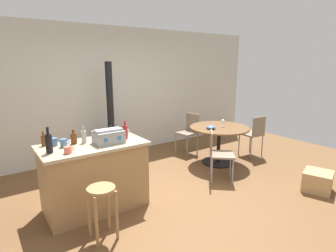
% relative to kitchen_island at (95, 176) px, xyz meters
% --- Properties ---
extents(ground_plane, '(8.80, 8.80, 0.00)m').
position_rel_kitchen_island_xyz_m(ground_plane, '(1.10, -0.37, -0.46)').
color(ground_plane, brown).
extents(back_wall, '(8.00, 0.10, 2.70)m').
position_rel_kitchen_island_xyz_m(back_wall, '(1.10, 2.05, 0.89)').
color(back_wall, beige).
rests_on(back_wall, ground_plane).
extents(kitchen_island, '(1.36, 0.75, 0.92)m').
position_rel_kitchen_island_xyz_m(kitchen_island, '(0.00, 0.00, 0.00)').
color(kitchen_island, '#A37A4C').
rests_on(kitchen_island, ground_plane).
extents(wooden_stool, '(0.31, 0.31, 0.62)m').
position_rel_kitchen_island_xyz_m(wooden_stool, '(-0.18, -0.69, -0.02)').
color(wooden_stool, '#A37A4C').
rests_on(wooden_stool, ground_plane).
extents(dining_table, '(1.15, 1.15, 0.74)m').
position_rel_kitchen_island_xyz_m(dining_table, '(2.63, 0.25, 0.11)').
color(dining_table, black).
rests_on(dining_table, ground_plane).
extents(folding_chair_near, '(0.46, 0.46, 0.87)m').
position_rel_kitchen_island_xyz_m(folding_chair_near, '(2.56, 1.10, 0.05)').
color(folding_chair_near, '#7F705B').
rests_on(folding_chair_near, ground_plane).
extents(folding_chair_far, '(0.56, 0.56, 0.85)m').
position_rel_kitchen_island_xyz_m(folding_chair_far, '(2.04, -0.30, 0.03)').
color(folding_chair_far, '#7F705B').
rests_on(folding_chair_far, ground_plane).
extents(folding_chair_left, '(0.43, 0.43, 0.88)m').
position_rel_kitchen_island_xyz_m(folding_chair_left, '(3.53, 0.11, 0.06)').
color(folding_chair_left, '#7F705B').
rests_on(folding_chair_left, ground_plane).
extents(wood_stove, '(0.44, 0.45, 1.99)m').
position_rel_kitchen_island_xyz_m(wood_stove, '(0.92, 1.51, 0.02)').
color(wood_stove, black).
rests_on(wood_stove, ground_plane).
extents(toolbox, '(0.38, 0.27, 0.19)m').
position_rel_kitchen_island_xyz_m(toolbox, '(0.19, -0.09, 0.55)').
color(toolbox, gray).
rests_on(toolbox, kitchen_island).
extents(bottle_0, '(0.08, 0.08, 0.32)m').
position_rel_kitchen_island_xyz_m(bottle_0, '(-0.55, -0.07, 0.58)').
color(bottle_0, black).
rests_on(bottle_0, kitchen_island).
extents(bottle_1, '(0.07, 0.07, 0.26)m').
position_rel_kitchen_island_xyz_m(bottle_1, '(0.46, -0.04, 0.56)').
color(bottle_1, maroon).
rests_on(bottle_1, kitchen_island).
extents(bottle_2, '(0.06, 0.06, 0.23)m').
position_rel_kitchen_island_xyz_m(bottle_2, '(-0.08, 0.11, 0.55)').
color(bottle_2, '#B7B2AD').
rests_on(bottle_2, kitchen_island).
extents(bottle_3, '(0.08, 0.08, 0.20)m').
position_rel_kitchen_island_xyz_m(bottle_3, '(-0.20, 0.15, 0.54)').
color(bottle_3, '#603314').
rests_on(bottle_3, kitchen_island).
extents(bottle_4, '(0.08, 0.08, 0.21)m').
position_rel_kitchen_island_xyz_m(bottle_4, '(0.40, 0.23, 0.54)').
color(bottle_4, black).
rests_on(bottle_4, kitchen_island).
extents(bottle_5, '(0.06, 0.06, 0.19)m').
position_rel_kitchen_island_xyz_m(bottle_5, '(-0.54, 0.27, 0.53)').
color(bottle_5, '#603314').
rests_on(bottle_5, kitchen_island).
extents(cup_0, '(0.12, 0.09, 0.08)m').
position_rel_kitchen_island_xyz_m(cup_0, '(-0.37, -0.21, 0.50)').
color(cup_0, '#DB6651').
rests_on(cup_0, kitchen_island).
extents(cup_1, '(0.11, 0.08, 0.11)m').
position_rel_kitchen_island_xyz_m(cup_1, '(0.53, 0.09, 0.51)').
color(cup_1, tan).
rests_on(cup_1, kitchen_island).
extents(cup_2, '(0.12, 0.09, 0.11)m').
position_rel_kitchen_island_xyz_m(cup_2, '(-0.35, 0.07, 0.51)').
color(cup_2, '#4C7099').
rests_on(cup_2, kitchen_island).
extents(cup_3, '(0.12, 0.09, 0.10)m').
position_rel_kitchen_island_xyz_m(cup_3, '(-0.43, 0.21, 0.51)').
color(cup_3, '#4C7099').
rests_on(cup_3, kitchen_island).
extents(wine_glass, '(0.07, 0.07, 0.14)m').
position_rel_kitchen_island_xyz_m(wine_glass, '(2.72, 0.24, 0.38)').
color(wine_glass, silver).
rests_on(wine_glass, dining_table).
extents(serving_bowl, '(0.18, 0.18, 0.07)m').
position_rel_kitchen_island_xyz_m(serving_bowl, '(2.38, 0.23, 0.31)').
color(serving_bowl, '#4C7099').
rests_on(serving_bowl, dining_table).
extents(cardboard_box, '(0.53, 0.51, 0.31)m').
position_rel_kitchen_island_xyz_m(cardboard_box, '(3.02, -1.52, -0.31)').
color(cardboard_box, tan).
rests_on(cardboard_box, ground_plane).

